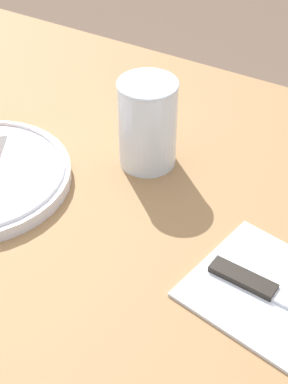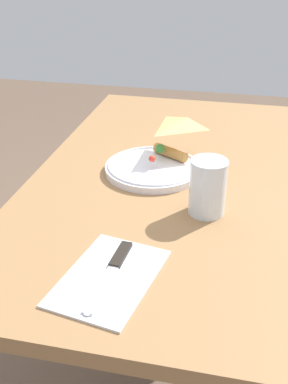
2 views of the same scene
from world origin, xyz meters
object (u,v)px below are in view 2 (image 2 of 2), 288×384
(plate_pizza, at_px, (154,165))
(milk_glass, at_px, (208,189))
(dining_table, at_px, (180,217))
(napkin_folded, at_px, (109,277))
(butter_knife, at_px, (111,272))

(plate_pizza, xyz_separation_m, milk_glass, (0.16, 0.14, 0.04))
(dining_table, distance_m, plate_pizza, 0.15)
(dining_table, relative_size, milk_glass, 9.72)
(milk_glass, height_order, napkin_folded, milk_glass)
(dining_table, distance_m, napkin_folded, 0.42)
(plate_pizza, relative_size, butter_knife, 1.17)
(milk_glass, distance_m, napkin_folded, 0.28)
(plate_pizza, height_order, milk_glass, milk_glass)
(milk_glass, bearing_deg, dining_table, -155.10)
(napkin_folded, distance_m, butter_knife, 0.01)
(plate_pizza, bearing_deg, butter_knife, 1.27)
(milk_glass, distance_m, butter_knife, 0.27)
(butter_knife, bearing_deg, milk_glass, 155.09)
(milk_glass, xyz_separation_m, napkin_folded, (0.24, -0.13, -0.05))
(milk_glass, height_order, butter_knife, milk_glass)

